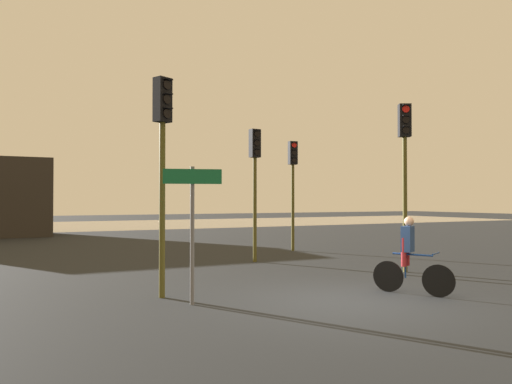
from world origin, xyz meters
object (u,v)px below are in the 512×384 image
at_px(traffic_light_far_right, 293,174).
at_px(traffic_light_center, 255,169).
at_px(traffic_light_near_left, 163,145).
at_px(direction_sign_post, 192,214).
at_px(cyclist, 409,255).
at_px(traffic_light_near_right, 405,155).

bearing_deg(traffic_light_far_right, traffic_light_center, 46.25).
bearing_deg(traffic_light_far_right, traffic_light_near_left, 49.49).
xyz_separation_m(traffic_light_near_left, direction_sign_post, (0.31, -0.92, -1.39)).
distance_m(traffic_light_far_right, cyclist, 9.36).
bearing_deg(direction_sign_post, cyclist, -176.77).
height_order(traffic_light_near_right, direction_sign_post, traffic_light_near_right).
bearing_deg(traffic_light_near_left, direction_sign_post, 83.85).
relative_size(traffic_light_near_right, cyclist, 2.84).
relative_size(traffic_light_center, direction_sign_post, 1.63).
height_order(traffic_light_near_left, direction_sign_post, traffic_light_near_left).
relative_size(traffic_light_far_right, direction_sign_post, 1.64).
distance_m(traffic_light_near_left, traffic_light_far_right, 9.90).
bearing_deg(traffic_light_center, traffic_light_near_left, 40.79).
xyz_separation_m(direction_sign_post, cyclist, (4.42, -1.03, -0.88)).
height_order(traffic_light_near_left, cyclist, traffic_light_near_left).
bearing_deg(direction_sign_post, traffic_light_near_left, -55.09).
distance_m(traffic_light_far_right, traffic_light_near_right, 6.34).
bearing_deg(direction_sign_post, traffic_light_center, -110.53).
distance_m(traffic_light_near_right, direction_sign_post, 6.95).
bearing_deg(cyclist, direction_sign_post, -41.28).
distance_m(traffic_light_near_left, direction_sign_post, 1.70).
bearing_deg(cyclist, traffic_light_far_right, -133.68).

